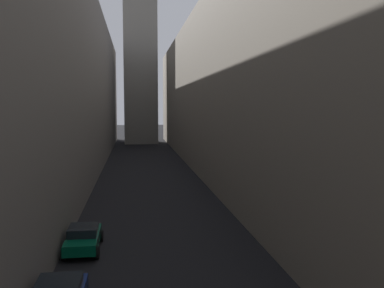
{
  "coord_description": "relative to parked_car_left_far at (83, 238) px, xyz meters",
  "views": [
    {
      "loc": [
        -1.61,
        3.71,
        7.88
      ],
      "look_at": [
        0.0,
        15.17,
        6.82
      ],
      "focal_mm": 39.01,
      "sensor_mm": 36.0,
      "label": 1
    }
  ],
  "objects": [
    {
      "name": "parked_car_left_far",
      "position": [
        0.0,
        0.0,
        0.0
      ],
      "size": [
        1.89,
        4.06,
        1.35
      ],
      "rotation": [
        0.0,
        0.0,
        1.57
      ],
      "color": "#05472D",
      "rests_on": "ground"
    },
    {
      "name": "building_block_left",
      "position": [
        -7.15,
        23.49,
        9.46
      ],
      "size": [
        12.09,
        108.0,
        20.33
      ],
      "primitive_type": "cube",
      "color": "slate",
      "rests_on": "ground"
    },
    {
      "name": "building_block_right",
      "position": [
        16.58,
        23.49,
        8.91
      ],
      "size": [
        13.36,
        108.0,
        19.23
      ],
      "primitive_type": "cube",
      "color": "gray",
      "rests_on": "ground"
    },
    {
      "name": "ground_plane",
      "position": [
        4.4,
        21.49,
        -0.71
      ],
      "size": [
        264.0,
        264.0,
        0.0
      ],
      "primitive_type": "plane",
      "color": "black"
    }
  ]
}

